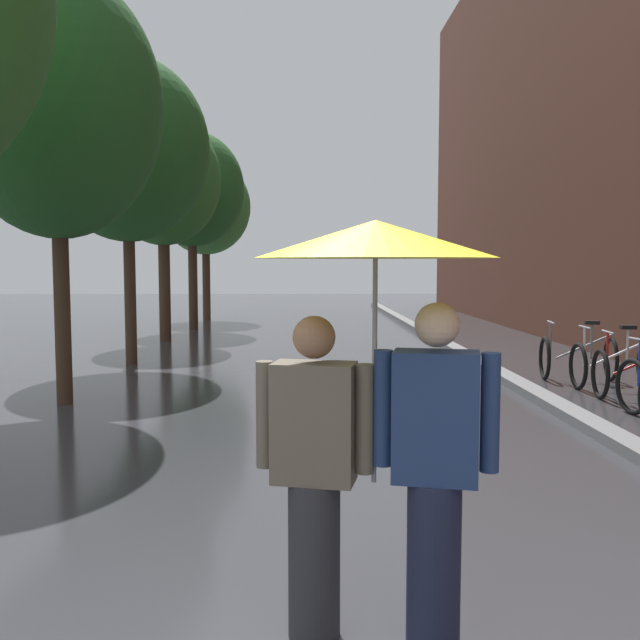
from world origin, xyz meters
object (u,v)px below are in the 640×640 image
object	(u,v)px
street_tree_5	(205,207)
couple_under_umbrella	(375,361)
street_tree_1	(56,105)
parked_bicycle_6	(578,357)
parked_bicycle_4	(639,372)
street_tree_4	(192,189)
street_tree_3	(163,181)
parked_bicycle_5	(613,365)
street_tree_2	(127,150)

from	to	relation	value
street_tree_5	couple_under_umbrella	bearing A→B (deg)	-79.92
street_tree_1	parked_bicycle_6	xyz separation A→B (m)	(7.56, 1.66, -3.52)
street_tree_1	street_tree_5	bearing A→B (deg)	90.13
street_tree_5	parked_bicycle_4	size ratio (longest dim) A/B	4.63
couple_under_umbrella	street_tree_4	bearing A→B (deg)	101.82
street_tree_3	parked_bicycle_5	xyz separation A→B (m)	(7.89, -6.65, -3.44)
street_tree_3	street_tree_1	bearing A→B (deg)	-89.01
street_tree_2	street_tree_4	size ratio (longest dim) A/B	1.00
street_tree_1	street_tree_2	bearing A→B (deg)	89.90
couple_under_umbrella	parked_bicycle_5	bearing A→B (deg)	57.69
parked_bicycle_5	parked_bicycle_4	bearing A→B (deg)	-88.67
street_tree_4	parked_bicycle_4	bearing A→B (deg)	-53.68
couple_under_umbrella	parked_bicycle_4	bearing A→B (deg)	54.46
street_tree_2	street_tree_5	bearing A→B (deg)	90.20
street_tree_1	street_tree_2	world-z (taller)	street_tree_1
street_tree_1	parked_bicycle_4	world-z (taller)	street_tree_1
street_tree_2	street_tree_5	size ratio (longest dim) A/B	1.05
street_tree_1	street_tree_4	distance (m)	10.57
parked_bicycle_5	street_tree_3	bearing A→B (deg)	139.87
street_tree_1	couple_under_umbrella	size ratio (longest dim) A/B	2.72
parked_bicycle_4	parked_bicycle_6	world-z (taller)	same
street_tree_4	parked_bicycle_4	world-z (taller)	street_tree_4
street_tree_2	parked_bicycle_5	world-z (taller)	street_tree_2
parked_bicycle_5	parked_bicycle_6	size ratio (longest dim) A/B	0.95
street_tree_4	couple_under_umbrella	world-z (taller)	street_tree_4
street_tree_2	parked_bicycle_5	bearing A→B (deg)	-19.59
street_tree_3	parked_bicycle_4	bearing A→B (deg)	-43.10
street_tree_1	street_tree_4	bearing A→B (deg)	89.64
street_tree_4	parked_bicycle_6	xyz separation A→B (m)	(7.50, -8.90, -3.57)
street_tree_3	street_tree_5	size ratio (longest dim) A/B	1.01
parked_bicycle_6	couple_under_umbrella	xyz separation A→B (m)	(-4.06, -7.55, 1.02)
street_tree_1	street_tree_3	xyz separation A→B (m)	(-0.13, 7.48, -0.08)
street_tree_3	couple_under_umbrella	world-z (taller)	street_tree_3
street_tree_3	street_tree_5	xyz separation A→B (m)	(0.10, 6.55, -0.09)
street_tree_2	parked_bicycle_4	bearing A→B (deg)	-24.30
parked_bicycle_4	parked_bicycle_5	world-z (taller)	same
street_tree_4	street_tree_5	bearing A→B (deg)	91.59
street_tree_2	street_tree_5	distance (m)	10.44
parked_bicycle_4	street_tree_2	bearing A→B (deg)	155.70
street_tree_4	parked_bicycle_6	distance (m)	12.18
street_tree_1	parked_bicycle_4	distance (m)	8.53
street_tree_5	parked_bicycle_6	world-z (taller)	street_tree_5
street_tree_3	parked_bicycle_5	world-z (taller)	street_tree_3
street_tree_3	couple_under_umbrella	xyz separation A→B (m)	(3.64, -13.36, -2.42)
parked_bicycle_5	parked_bicycle_6	world-z (taller)	same
street_tree_1	couple_under_umbrella	xyz separation A→B (m)	(3.51, -5.89, -2.50)
street_tree_1	couple_under_umbrella	world-z (taller)	street_tree_1
parked_bicycle_5	street_tree_1	bearing A→B (deg)	-173.88
street_tree_3	couple_under_umbrella	bearing A→B (deg)	-74.78
street_tree_4	parked_bicycle_4	xyz separation A→B (m)	(7.71, -10.48, -3.57)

